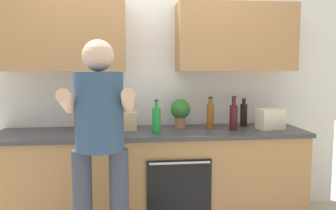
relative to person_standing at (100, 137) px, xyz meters
name	(u,v)px	position (x,y,z in m)	size (l,w,h in m)	color
back_wall_unit	(151,66)	(0.44, 1.00, 0.50)	(4.00, 0.38, 2.50)	silver
counter	(154,178)	(0.44, 0.73, -0.54)	(2.84, 0.67, 0.90)	#A37547
person_standing	(100,137)	(0.00, 0.00, 0.00)	(0.49, 0.45, 1.68)	#383D4C
bottle_soy	(244,114)	(1.35, 0.89, 0.03)	(0.07, 0.07, 0.28)	black
bottle_wine	(234,116)	(1.18, 0.68, 0.04)	(0.08, 0.08, 0.32)	#471419
bottle_syrup	(210,115)	(0.99, 0.78, 0.04)	(0.07, 0.07, 0.31)	#8C4C14
bottle_water	(98,118)	(-0.06, 0.63, 0.05)	(0.05, 0.05, 0.33)	silver
bottle_hotsauce	(78,119)	(-0.26, 0.89, 0.00)	(0.07, 0.07, 0.26)	red
bottle_soda	(156,120)	(0.45, 0.59, 0.03)	(0.07, 0.07, 0.30)	#198C33
cup_tea	(85,128)	(-0.17, 0.69, -0.05)	(0.07, 0.07, 0.09)	#33598C
potted_herb	(180,111)	(0.71, 0.86, 0.07)	(0.19, 0.19, 0.28)	#9E6647
grocery_bag_bread	(126,121)	(0.19, 0.82, -0.01)	(0.20, 0.16, 0.17)	tan
grocery_bag_rice	(270,119)	(1.55, 0.69, 0.00)	(0.25, 0.14, 0.19)	beige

